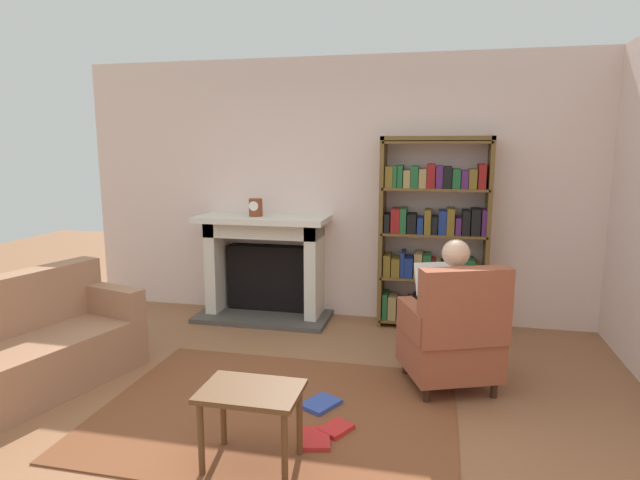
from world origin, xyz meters
The scene contains 11 objects.
ground centered at (0.00, 0.00, 0.00)m, with size 14.00×14.00×0.00m, color #93603F.
back_wall centered at (0.00, 2.55, 1.35)m, with size 5.60×0.10×2.70m, color beige.
area_rug centered at (0.00, 0.30, 0.01)m, with size 2.40×1.80×0.01m, color brown.
fireplace centered at (-0.74, 2.30, 0.58)m, with size 1.40×0.64×1.09m.
mantel_clock centered at (-0.80, 2.20, 1.18)m, with size 0.14×0.14×0.18m.
bookshelf centered at (0.99, 2.33, 0.92)m, with size 1.05×0.32×1.90m.
armchair_reading centered at (1.17, 0.92, 0.42)m, with size 0.82×0.81×0.97m.
seated_reader centered at (1.13, 1.03, 0.62)m, with size 0.50×0.59×1.14m.
sofa_floral centered at (-1.92, 0.16, 0.32)m, with size 1.13×1.83×0.85m.
side_table centered at (0.05, -0.32, 0.39)m, with size 0.56×0.39×0.47m.
scattered_books centered at (0.19, 0.27, 0.03)m, with size 0.92×0.75×0.03m.
Camera 1 is at (1.03, -2.92, 1.79)m, focal length 29.69 mm.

